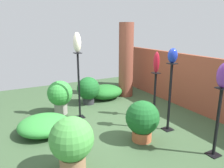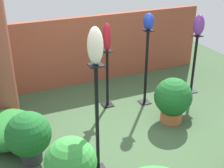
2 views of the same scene
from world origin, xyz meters
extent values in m
plane|color=#385133|center=(0.00, 0.00, 0.00)|extent=(8.00, 8.00, 0.00)
cube|color=brown|center=(0.00, 2.22, 0.71)|extent=(5.60, 0.12, 1.41)
cylinder|color=brown|center=(-1.62, 1.36, 1.11)|extent=(0.44, 0.44, 2.22)
cube|color=black|center=(0.13, 1.07, 0.01)|extent=(0.20, 0.20, 0.01)
cube|color=black|center=(0.13, 1.07, 0.54)|extent=(0.04, 0.04, 1.07)
cube|color=black|center=(0.13, 1.07, 1.07)|extent=(0.16, 0.16, 0.02)
cube|color=black|center=(-0.66, -0.50, 0.01)|extent=(0.20, 0.20, 0.01)
cube|color=black|center=(-0.66, -0.50, 0.77)|extent=(0.04, 0.04, 1.53)
cube|color=black|center=(-0.66, -0.50, 1.53)|extent=(0.16, 0.16, 0.02)
cube|color=black|center=(1.90, 0.92, 0.01)|extent=(0.20, 0.20, 0.01)
cube|color=black|center=(1.90, 0.92, 0.59)|extent=(0.04, 0.04, 1.17)
cube|color=black|center=(1.90, 0.92, 1.17)|extent=(0.16, 0.16, 0.02)
cube|color=black|center=(0.82, 0.89, 0.01)|extent=(0.20, 0.20, 0.01)
cube|color=black|center=(0.82, 0.89, 0.70)|extent=(0.04, 0.04, 1.41)
cube|color=black|center=(0.82, 0.89, 1.40)|extent=(0.16, 0.16, 0.02)
ellipsoid|color=maroon|center=(0.13, 1.07, 1.31)|extent=(0.14, 0.14, 0.48)
ellipsoid|color=beige|center=(-0.66, -0.50, 1.76)|extent=(0.18, 0.17, 0.44)
ellipsoid|color=#6B2D8C|center=(1.90, 0.92, 1.37)|extent=(0.20, 0.22, 0.39)
ellipsoid|color=#192D9E|center=(0.82, 0.89, 1.55)|extent=(0.18, 0.20, 0.29)
cylinder|color=#B25B38|center=(0.92, 0.15, 0.10)|extent=(0.37, 0.37, 0.20)
sphere|color=#195923|center=(0.92, 0.15, 0.46)|extent=(0.63, 0.63, 0.63)
cylinder|color=gray|center=(-1.12, -0.83, 0.13)|extent=(0.32, 0.32, 0.27)
sphere|color=#338C38|center=(-1.12, -0.83, 0.52)|extent=(0.61, 0.61, 0.61)
cylinder|color=#936B4C|center=(1.18, -1.29, 0.13)|extent=(0.38, 0.38, 0.25)
sphere|color=#479942|center=(1.18, -1.29, 0.53)|extent=(0.65, 0.65, 0.65)
cylinder|color=#2D2D33|center=(-1.45, 0.05, 0.09)|extent=(0.31, 0.31, 0.18)
sphere|color=#195923|center=(-1.45, 0.05, 0.45)|extent=(0.62, 0.62, 0.62)
ellipsoid|color=#236B28|center=(-1.67, 0.68, 0.20)|extent=(0.90, 1.04, 0.40)
ellipsoid|color=#338C38|center=(-0.27, -1.41, 0.17)|extent=(1.00, 1.04, 0.34)
camera|label=1|loc=(3.95, -2.12, 2.08)|focal=35.00mm
camera|label=2|loc=(-1.81, -3.59, 2.87)|focal=50.00mm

